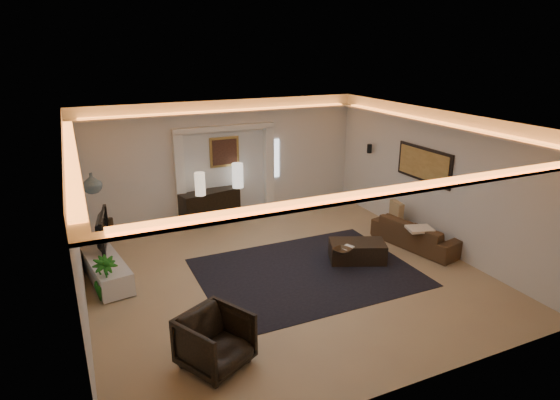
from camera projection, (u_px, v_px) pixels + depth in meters
name	position (u px, v px, depth m)	size (l,w,h in m)	color
floor	(283.00, 272.00, 8.91)	(7.00, 7.00, 0.00)	tan
ceiling	(284.00, 121.00, 7.99)	(7.00, 7.00, 0.00)	white
wall_back	(224.00, 160.00, 11.47)	(7.00, 7.00, 0.00)	silver
wall_front	(409.00, 287.00, 5.43)	(7.00, 7.00, 0.00)	silver
wall_left	(76.00, 231.00, 7.08)	(7.00, 7.00, 0.00)	silver
wall_right	(434.00, 179.00, 9.82)	(7.00, 7.00, 0.00)	silver
cove_soffit	(284.00, 137.00, 8.08)	(7.00, 7.00, 0.04)	silver
daylight_slit	(275.00, 158.00, 12.02)	(0.25, 0.03, 1.00)	white
area_rug	(307.00, 272.00, 8.89)	(4.00, 3.00, 0.01)	black
pilaster_left	(180.00, 179.00, 11.05)	(0.22, 0.20, 2.20)	silver
pilaster_right	(269.00, 169.00, 11.95)	(0.22, 0.20, 2.20)	silver
alcove_header	(224.00, 128.00, 11.13)	(2.52, 0.20, 0.12)	silver
painting_frame	(224.00, 152.00, 11.39)	(0.74, 0.04, 0.74)	tan
painting_canvas	(225.00, 152.00, 11.36)	(0.62, 0.02, 0.62)	#4C2D1E
art_panel_frame	(424.00, 164.00, 9.99)	(0.04, 1.64, 0.74)	black
art_panel_gold	(423.00, 164.00, 9.98)	(0.02, 1.50, 0.62)	tan
wall_sconce	(369.00, 149.00, 11.60)	(0.12, 0.12, 0.22)	black
wall_niche	(75.00, 192.00, 8.25)	(0.10, 0.55, 0.04)	silver
console	(210.00, 205.00, 11.40)	(1.48, 0.46, 0.74)	black
lamp_left	(200.00, 182.00, 10.87)	(0.25, 0.25, 0.55)	#FCE0BB
lamp_right	(238.00, 175.00, 11.47)	(0.27, 0.27, 0.61)	white
media_ledge	(103.00, 265.00, 8.70)	(0.55, 2.18, 0.41)	silver
tv	(98.00, 230.00, 8.87)	(0.15, 1.16, 0.67)	black
figurine	(110.00, 224.00, 9.57)	(0.12, 0.12, 0.33)	#35281A
ginger_jar	(92.00, 183.00, 8.11)	(0.34, 0.34, 0.36)	#505D6D
plant	(106.00, 278.00, 7.89)	(0.42, 0.42, 0.75)	#196114
sofa	(417.00, 233.00, 9.99)	(0.77, 1.98, 0.58)	#452820
throw_blanket	(420.00, 229.00, 9.54)	(0.50, 0.41, 0.05)	white
throw_pillow	(396.00, 211.00, 10.56)	(0.13, 0.44, 0.44)	tan
coffee_table	(357.00, 251.00, 9.32)	(1.09, 0.59, 0.41)	black
bowl	(342.00, 251.00, 8.77)	(0.33, 0.33, 0.08)	#322415
magazine	(347.00, 248.00, 8.96)	(0.25, 0.18, 0.03)	silver
armchair	(215.00, 341.00, 6.20)	(0.82, 0.84, 0.77)	black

